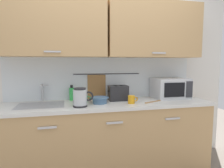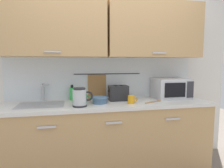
# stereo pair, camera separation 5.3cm
# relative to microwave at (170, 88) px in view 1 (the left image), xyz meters

# --- Properties ---
(counter_unit) EXTENTS (2.53, 0.64, 0.90)m
(counter_unit) POSITION_rel_microwave_xyz_m (-0.90, -0.11, -0.58)
(counter_unit) COLOR tan
(counter_unit) RESTS_ON ground
(back_wall_assembly) EXTENTS (3.70, 0.41, 2.50)m
(back_wall_assembly) POSITION_rel_microwave_xyz_m (-0.89, 0.12, 0.49)
(back_wall_assembly) COLOR silver
(back_wall_assembly) RESTS_ON ground
(sink_faucet) EXTENTS (0.09, 0.17, 0.22)m
(sink_faucet) POSITION_rel_microwave_xyz_m (-1.67, 0.12, 0.01)
(sink_faucet) COLOR #B2B5BA
(sink_faucet) RESTS_ON counter_unit
(microwave) EXTENTS (0.46, 0.35, 0.27)m
(microwave) POSITION_rel_microwave_xyz_m (0.00, 0.00, 0.00)
(microwave) COLOR silver
(microwave) RESTS_ON counter_unit
(electric_kettle) EXTENTS (0.23, 0.16, 0.21)m
(electric_kettle) POSITION_rel_microwave_xyz_m (-1.23, -0.26, -0.03)
(electric_kettle) COLOR black
(electric_kettle) RESTS_ON counter_unit
(dish_soap_bottle) EXTENTS (0.06, 0.06, 0.20)m
(dish_soap_bottle) POSITION_rel_microwave_xyz_m (-1.32, 0.13, -0.05)
(dish_soap_bottle) COLOR green
(dish_soap_bottle) RESTS_ON counter_unit
(mug_near_sink) EXTENTS (0.12, 0.08, 0.09)m
(mug_near_sink) POSITION_rel_microwave_xyz_m (-1.17, -0.04, -0.09)
(mug_near_sink) COLOR green
(mug_near_sink) RESTS_ON counter_unit
(mixing_bowl) EXTENTS (0.21, 0.21, 0.08)m
(mixing_bowl) POSITION_rel_microwave_xyz_m (-1.00, -0.14, -0.09)
(mixing_bowl) COLOR #4C7093
(mixing_bowl) RESTS_ON counter_unit
(toaster) EXTENTS (0.26, 0.17, 0.19)m
(toaster) POSITION_rel_microwave_xyz_m (-0.74, -0.01, -0.04)
(toaster) COLOR #232326
(toaster) RESTS_ON counter_unit
(mug_by_kettle) EXTENTS (0.12, 0.08, 0.09)m
(mug_by_kettle) POSITION_rel_microwave_xyz_m (-0.63, -0.23, -0.09)
(mug_by_kettle) COLOR orange
(mug_by_kettle) RESTS_ON counter_unit
(wooden_spoon) EXTENTS (0.26, 0.14, 0.01)m
(wooden_spoon) POSITION_rel_microwave_xyz_m (-0.32, -0.21, -0.13)
(wooden_spoon) COLOR #9E7042
(wooden_spoon) RESTS_ON counter_unit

